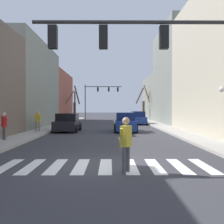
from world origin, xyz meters
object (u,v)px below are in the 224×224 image
(traffic_signal_near, at_px, (156,50))
(car_parked_right_far, at_px, (68,123))
(traffic_signal_far, at_px, (98,93))
(pedestrian_crossing_street, at_px, (38,119))
(street_tree_right_far, at_px, (144,103))
(street_tree_right_mid, at_px, (75,105))
(car_parked_left_mid, at_px, (138,118))
(pedestrian_on_right_sidewalk, at_px, (126,140))
(pedestrian_near_right_corner, at_px, (4,124))
(car_parked_left_near, at_px, (125,123))

(traffic_signal_near, bearing_deg, car_parked_right_far, 111.21)
(traffic_signal_far, xyz_separation_m, pedestrian_crossing_street, (-3.91, -28.67, -3.83))
(street_tree_right_far, distance_m, street_tree_right_mid, 11.84)
(traffic_signal_near, height_order, car_parked_left_mid, traffic_signal_near)
(street_tree_right_far, bearing_deg, car_parked_right_far, -114.85)
(traffic_signal_near, height_order, pedestrian_on_right_sidewalk, traffic_signal_near)
(traffic_signal_near, bearing_deg, street_tree_right_far, 83.34)
(traffic_signal_far, relative_size, car_parked_left_mid, 1.52)
(pedestrian_on_right_sidewalk, bearing_deg, street_tree_right_far, -160.65)
(street_tree_right_mid, bearing_deg, car_parked_right_far, -84.31)
(pedestrian_near_right_corner, bearing_deg, pedestrian_crossing_street, -42.77)
(car_parked_left_mid, height_order, car_parked_right_far, car_parked_left_mid)
(traffic_signal_far, bearing_deg, traffic_signal_near, -84.52)
(car_parked_left_mid, height_order, pedestrian_on_right_sidewalk, pedestrian_on_right_sidewalk)
(car_parked_left_near, bearing_deg, pedestrian_crossing_street, 99.55)
(car_parked_right_far, bearing_deg, street_tree_right_far, -24.85)
(car_parked_left_mid, distance_m, street_tree_right_mid, 12.52)
(street_tree_right_mid, bearing_deg, car_parked_left_mid, -40.56)
(traffic_signal_near, bearing_deg, car_parked_left_near, 91.30)
(pedestrian_crossing_street, bearing_deg, pedestrian_near_right_corner, 104.67)
(pedestrian_crossing_street, xyz_separation_m, pedestrian_on_right_sidewalk, (6.73, -13.91, -0.11))
(pedestrian_crossing_street, xyz_separation_m, street_tree_right_far, (12.03, 22.52, 1.83))
(pedestrian_near_right_corner, bearing_deg, pedestrian_on_right_sidewalk, -176.82)
(traffic_signal_far, height_order, pedestrian_crossing_street, traffic_signal_far)
(traffic_signal_near, distance_m, pedestrian_near_right_corner, 11.06)
(pedestrian_on_right_sidewalk, bearing_deg, car_parked_left_mid, -159.36)
(traffic_signal_far, bearing_deg, pedestrian_crossing_street, -97.77)
(car_parked_left_mid, xyz_separation_m, street_tree_right_mid, (-9.41, 8.06, 1.79))
(traffic_signal_far, xyz_separation_m, car_parked_right_far, (-1.60, -27.13, -4.24))
(pedestrian_crossing_street, bearing_deg, car_parked_left_mid, -111.68)
(pedestrian_crossing_street, distance_m, street_tree_right_mid, 20.01)
(car_parked_right_far, relative_size, street_tree_right_mid, 0.82)
(car_parked_right_far, relative_size, pedestrian_on_right_sidewalk, 2.53)
(traffic_signal_far, relative_size, pedestrian_on_right_sidewalk, 3.92)
(car_parked_left_near, relative_size, street_tree_right_far, 0.71)
(traffic_signal_far, distance_m, street_tree_right_mid, 9.68)
(car_parked_left_near, bearing_deg, car_parked_left_mid, -12.28)
(traffic_signal_near, bearing_deg, pedestrian_on_right_sidewalk, -137.80)
(street_tree_right_far, bearing_deg, street_tree_right_mid, -167.48)
(car_parked_left_near, relative_size, car_parked_left_mid, 0.91)
(traffic_signal_near, xyz_separation_m, pedestrian_on_right_sidewalk, (-1.16, -1.06, -3.15))
(traffic_signal_near, distance_m, street_tree_right_far, 35.63)
(car_parked_left_mid, xyz_separation_m, street_tree_right_far, (2.14, 10.62, 2.22))
(car_parked_right_far, relative_size, pedestrian_near_right_corner, 2.70)
(car_parked_left_near, bearing_deg, traffic_signal_near, -178.70)
(traffic_signal_near, relative_size, pedestrian_crossing_street, 4.26)
(traffic_signal_far, relative_size, pedestrian_crossing_street, 4.09)
(traffic_signal_far, height_order, car_parked_left_near, traffic_signal_far)
(pedestrian_crossing_street, distance_m, street_tree_right_far, 25.59)
(car_parked_right_far, bearing_deg, traffic_signal_far, -3.38)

